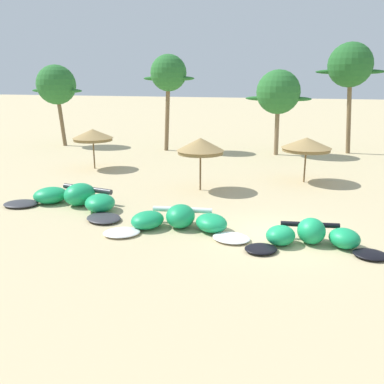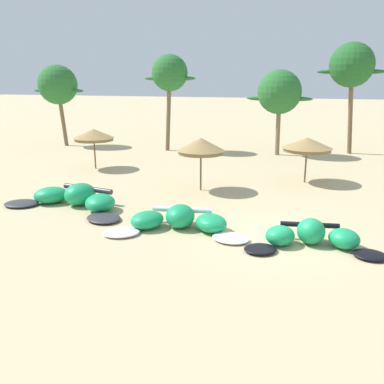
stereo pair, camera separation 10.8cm
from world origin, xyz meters
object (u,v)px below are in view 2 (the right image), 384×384
Objects in this scene: kite_left_of_center at (312,237)px; palm_left at (170,74)px; kite_far_left at (75,198)px; beach_umbrella_middle at (201,146)px; kite_left at (179,221)px; palm_leftmost at (58,85)px; palm_center_left at (352,66)px; palm_left_of_gap at (279,93)px; beach_umbrella_near_palms at (307,144)px; beach_umbrella_near_van at (94,135)px.

kite_left_of_center is 23.91m from palm_left.
kite_far_left is 2.39× the size of beach_umbrella_middle.
palm_leftmost reaches higher than kite_left.
beach_umbrella_middle is 18.32m from palm_center_left.
palm_left reaches higher than palm_left_of_gap.
kite_left_of_center is 30.93m from palm_leftmost.
kite_left_of_center is 0.76× the size of palm_left_of_gap.
palm_left_of_gap is (20.32, 1.21, -0.51)m from palm_leftmost.
kite_left is 6.97m from beach_umbrella_middle.
palm_left is (-12.20, 8.51, 4.24)m from beach_umbrella_near_palms.
beach_umbrella_near_palms is at bearing -101.78° from palm_center_left.
kite_left is at bearing -67.81° from palm_left.
beach_umbrella_near_van is 0.31× the size of palm_center_left.
kite_left_of_center is at bearing -7.82° from kite_far_left.
palm_left_of_gap reaches higher than beach_umbrella_near_van.
beach_umbrella_middle reaches higher than beach_umbrella_near_palms.
beach_umbrella_middle is 0.33× the size of palm_center_left.
kite_far_left is at bearing 166.45° from kite_left.
kite_far_left is 2.54× the size of beach_umbrella_near_van.
kite_left_of_center is 1.76× the size of beach_umbrella_near_palms.
palm_leftmost is 20.36m from palm_left_of_gap.
kite_far_left is at bearing -53.21° from palm_leftmost.
palm_left_of_gap is at bearing 67.27° from kite_far_left.
kite_left is at bearing -80.80° from beach_umbrella_middle.
beach_umbrella_near_van is 9.53m from beach_umbrella_middle.
kite_left is 2.06× the size of beach_umbrella_near_palms.
beach_umbrella_near_van is 14.48m from beach_umbrella_near_palms.
palm_left is at bearing 75.80° from beach_umbrella_near_van.
kite_left_of_center is 20.69m from palm_left_of_gap.
kite_left is 2.20× the size of beach_umbrella_near_van.
palm_leftmost is at bearing 146.05° from beach_umbrella_middle.
kite_far_left is 18.56m from palm_left.
kite_far_left is at bearing -112.73° from palm_left_of_gap.
palm_center_left is (16.96, 12.41, 4.83)m from beach_umbrella_near_van.
kite_left is 5.43m from kite_left_of_center.
palm_left reaches higher than kite_far_left.
beach_umbrella_middle is at bearing -20.68° from beach_umbrella_near_van.
palm_left is 15.10m from palm_center_left.
beach_umbrella_near_palms reaches higher than kite_left_of_center.
palm_left_of_gap reaches higher than beach_umbrella_near_palms.
palm_left_of_gap is 6.40m from palm_center_left.
palm_left_of_gap is at bearing 101.03° from kite_left_of_center.
palm_left is (-1.65, 17.42, 6.17)m from kite_far_left.
beach_umbrella_middle is 14.59m from palm_left.
beach_umbrella_near_palms is at bearing 95.03° from kite_left_of_center.
kite_left_of_center is 0.58× the size of palm_center_left.
beach_umbrella_near_van is at bearing -143.82° from palm_center_left.
beach_umbrella_near_van is 12.67m from palm_leftmost.
palm_left_of_gap is (-2.93, 9.28, 2.76)m from beach_umbrella_near_palms.
beach_umbrella_middle is (8.91, -3.36, 0.15)m from beach_umbrella_near_van.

